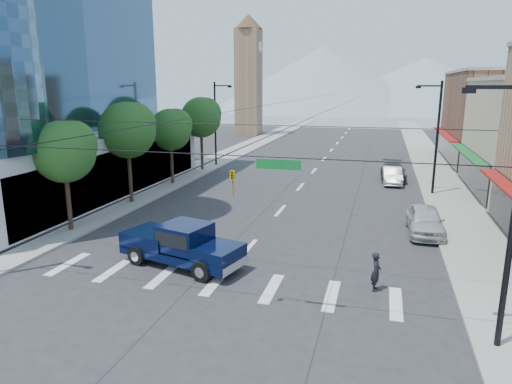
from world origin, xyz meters
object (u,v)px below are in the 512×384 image
at_px(parked_car_near, 425,220).
at_px(parked_car_far, 393,171).
at_px(pickup_truck, 181,244).
at_px(parked_car_mid, 392,176).
at_px(pedestrian, 376,272).

xyz_separation_m(parked_car_near, parked_car_far, (-1.60, 16.16, -0.06)).
distance_m(parked_car_near, parked_car_far, 16.24).
bearing_deg(parked_car_far, pickup_truck, -114.92).
distance_m(parked_car_mid, parked_car_far, 1.84).
bearing_deg(parked_car_near, parked_car_far, 94.11).
distance_m(parked_car_near, parked_car_mid, 14.42).
bearing_deg(parked_car_mid, parked_car_far, 83.53).
bearing_deg(parked_car_near, pedestrian, -108.49).
bearing_deg(pedestrian, pickup_truck, 91.49).
relative_size(pedestrian, parked_car_mid, 0.38).
height_order(pedestrian, parked_car_far, pedestrian).
bearing_deg(pickup_truck, parked_car_mid, 80.26).
bearing_deg(parked_car_mid, pedestrian, -95.54).
bearing_deg(parked_car_far, pedestrian, -94.55).
relative_size(pickup_truck, parked_car_near, 1.35).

